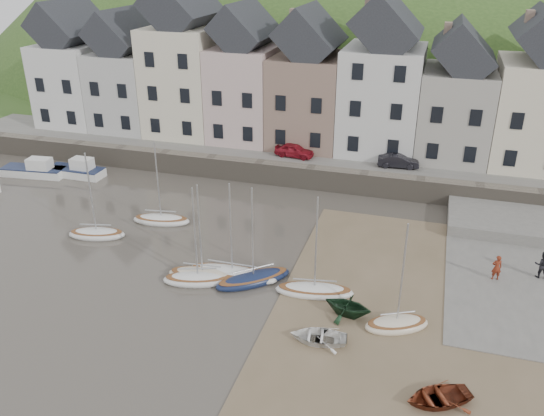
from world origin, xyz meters
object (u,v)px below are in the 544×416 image
(person_red, at_px, (497,268))
(person_dark, at_px, (542,265))
(car_right, at_px, (398,161))
(sailboat_0, at_px, (161,219))
(car_left, at_px, (294,150))
(rowboat_white, at_px, (318,336))
(rowboat_green, at_px, (348,305))
(rowboat_red, at_px, (438,397))

(person_red, distance_m, person_dark, 2.77)
(car_right, bearing_deg, sailboat_0, 122.54)
(car_left, height_order, car_right, car_left)
(rowboat_white, height_order, car_right, car_right)
(person_dark, xyz_separation_m, car_left, (-18.44, 12.33, 1.20))
(rowboat_white, bearing_deg, person_red, 127.30)
(rowboat_white, height_order, car_left, car_left)
(sailboat_0, relative_size, car_left, 1.86)
(sailboat_0, bearing_deg, rowboat_white, -35.75)
(person_red, xyz_separation_m, person_dark, (2.57, 1.02, 0.06))
(person_dark, xyz_separation_m, car_right, (-9.60, 12.33, 1.17))
(sailboat_0, distance_m, rowboat_white, 16.94)
(rowboat_white, relative_size, person_dark, 1.67)
(sailboat_0, bearing_deg, rowboat_green, -26.39)
(rowboat_green, distance_m, car_left, 21.07)
(car_right, bearing_deg, rowboat_green, 172.47)
(rowboat_white, bearing_deg, person_dark, 123.21)
(sailboat_0, height_order, car_right, sailboat_0)
(rowboat_green, height_order, car_left, car_left)
(rowboat_green, relative_size, car_right, 0.77)
(sailboat_0, xyz_separation_m, rowboat_red, (19.63, -12.48, 0.10))
(rowboat_red, height_order, person_dark, person_dark)
(rowboat_white, bearing_deg, car_left, -169.24)
(rowboat_white, bearing_deg, car_right, 168.31)
(rowboat_green, bearing_deg, sailboat_0, -106.48)
(sailboat_0, distance_m, rowboat_red, 23.26)
(rowboat_white, bearing_deg, rowboat_red, 59.30)
(sailboat_0, relative_size, car_right, 1.90)
(person_dark, bearing_deg, car_left, -36.22)
(rowboat_green, distance_m, person_red, 9.87)
(rowboat_red, relative_size, car_right, 0.89)
(sailboat_0, distance_m, person_dark, 25.17)
(rowboat_red, xyz_separation_m, car_left, (-12.92, 24.55, 1.81))
(rowboat_red, bearing_deg, sailboat_0, -151.80)
(person_red, xyz_separation_m, car_right, (-7.03, 13.35, 1.23))
(rowboat_red, distance_m, car_right, 24.95)
(sailboat_0, height_order, rowboat_white, sailboat_0)
(person_dark, height_order, car_right, car_right)
(car_left, bearing_deg, rowboat_green, -150.04)
(person_dark, bearing_deg, car_right, -54.55)
(rowboat_green, height_order, rowboat_red, rowboat_green)
(sailboat_0, height_order, rowboat_red, sailboat_0)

